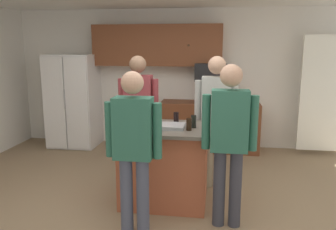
# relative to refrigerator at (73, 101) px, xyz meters

# --- Properties ---
(floor) EXTENTS (7.04, 7.04, 0.00)m
(floor) POSITION_rel_refrigerator_xyz_m (2.00, -2.38, -0.88)
(floor) COLOR #937A5B
(floor) RESTS_ON ground
(back_wall) EXTENTS (6.40, 0.10, 2.60)m
(back_wall) POSITION_rel_refrigerator_xyz_m (2.00, 0.42, 0.42)
(back_wall) COLOR white
(back_wall) RESTS_ON ground
(french_door_window_panel) EXTENTS (0.90, 0.06, 2.00)m
(french_door_window_panel) POSITION_rel_refrigerator_xyz_m (4.60, 0.02, 0.22)
(french_door_window_panel) COLOR white
(french_door_window_panel) RESTS_ON ground
(cabinet_run_upper) EXTENTS (2.40, 0.38, 0.75)m
(cabinet_run_upper) POSITION_rel_refrigerator_xyz_m (1.60, 0.22, 1.04)
(cabinet_run_upper) COLOR brown
(cabinet_run_lower) EXTENTS (1.80, 0.63, 0.90)m
(cabinet_run_lower) POSITION_rel_refrigerator_xyz_m (2.60, 0.10, -0.43)
(cabinet_run_lower) COLOR brown
(cabinet_run_lower) RESTS_ON ground
(refrigerator) EXTENTS (0.88, 0.76, 1.76)m
(refrigerator) POSITION_rel_refrigerator_xyz_m (0.00, 0.00, 0.00)
(refrigerator) COLOR white
(refrigerator) RESTS_ON ground
(microwave_over_range) EXTENTS (0.56, 0.40, 0.32)m
(microwave_over_range) POSITION_rel_refrigerator_xyz_m (2.60, 0.12, 0.57)
(microwave_over_range) COLOR black
(kitchen_island) EXTENTS (1.16, 0.84, 0.97)m
(kitchen_island) POSITION_rel_refrigerator_xyz_m (2.12, -2.21, -0.39)
(kitchen_island) COLOR #AD5638
(kitchen_island) RESTS_ON ground
(person_host_foreground) EXTENTS (0.57, 0.23, 1.74)m
(person_host_foreground) POSITION_rel_refrigerator_xyz_m (2.87, -2.67, 0.13)
(person_host_foreground) COLOR #383842
(person_host_foreground) RESTS_ON ground
(person_guest_by_door) EXTENTS (0.57, 0.24, 1.79)m
(person_guest_by_door) POSITION_rel_refrigerator_xyz_m (1.65, -1.55, 0.16)
(person_guest_by_door) COLOR tan
(person_guest_by_door) RESTS_ON ground
(person_guest_left) EXTENTS (0.57, 0.22, 1.68)m
(person_guest_left) POSITION_rel_refrigerator_xyz_m (1.93, -2.97, 0.09)
(person_guest_left) COLOR #4C5166
(person_guest_left) RESTS_ON ground
(person_guest_right) EXTENTS (0.57, 0.24, 1.79)m
(person_guest_right) POSITION_rel_refrigerator_xyz_m (2.72, -1.62, 0.16)
(person_guest_right) COLOR tan
(person_guest_right) RESTS_ON ground
(glass_dark_ale) EXTENTS (0.06, 0.06, 0.15)m
(glass_dark_ale) POSITION_rel_refrigerator_xyz_m (2.47, -2.21, 0.16)
(glass_dark_ale) COLOR black
(glass_dark_ale) RESTS_ON kitchen_island
(glass_short_whisky) EXTENTS (0.07, 0.07, 0.16)m
(glass_short_whisky) POSITION_rel_refrigerator_xyz_m (1.70, -2.27, 0.17)
(glass_short_whisky) COLOR black
(glass_short_whisky) RESTS_ON kitchen_island
(glass_stout_tall) EXTENTS (0.06, 0.06, 0.14)m
(glass_stout_tall) POSITION_rel_refrigerator_xyz_m (2.42, -2.35, 0.16)
(glass_stout_tall) COLOR black
(glass_stout_tall) RESTS_ON kitchen_island
(tumbler_amber) EXTENTS (0.06, 0.06, 0.15)m
(tumbler_amber) POSITION_rel_refrigerator_xyz_m (2.24, -2.03, 0.16)
(tumbler_amber) COLOR black
(tumbler_amber) RESTS_ON kitchen_island
(mug_ceramic_white) EXTENTS (0.12, 0.08, 0.11)m
(mug_ceramic_white) POSITION_rel_refrigerator_xyz_m (1.71, -2.00, 0.14)
(mug_ceramic_white) COLOR #4C6B99
(mug_ceramic_white) RESTS_ON kitchen_island
(glass_pilsner) EXTENTS (0.08, 0.08, 0.16)m
(glass_pilsner) POSITION_rel_refrigerator_xyz_m (1.81, -2.25, 0.16)
(glass_pilsner) COLOR black
(glass_pilsner) RESTS_ON kitchen_island
(serving_tray) EXTENTS (0.44, 0.30, 0.04)m
(serving_tray) POSITION_rel_refrigerator_xyz_m (2.15, -2.26, 0.11)
(serving_tray) COLOR #B7B7BC
(serving_tray) RESTS_ON kitchen_island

